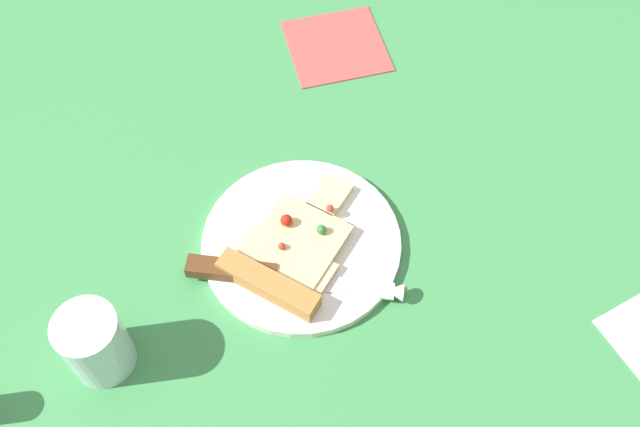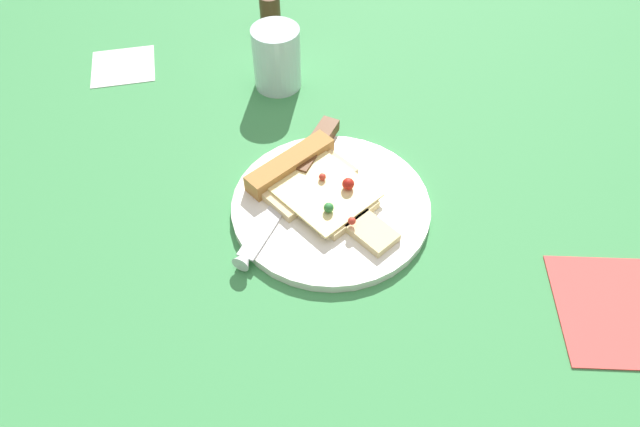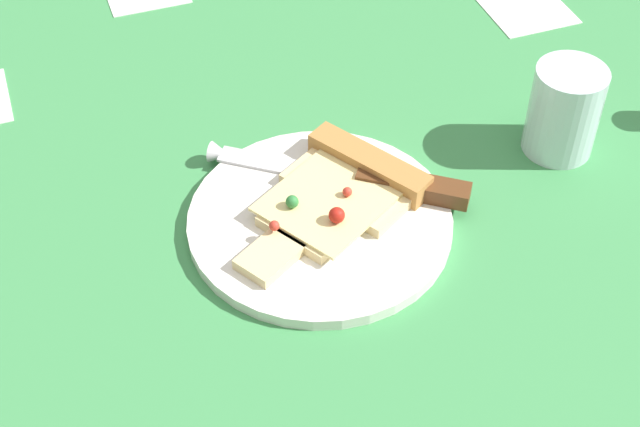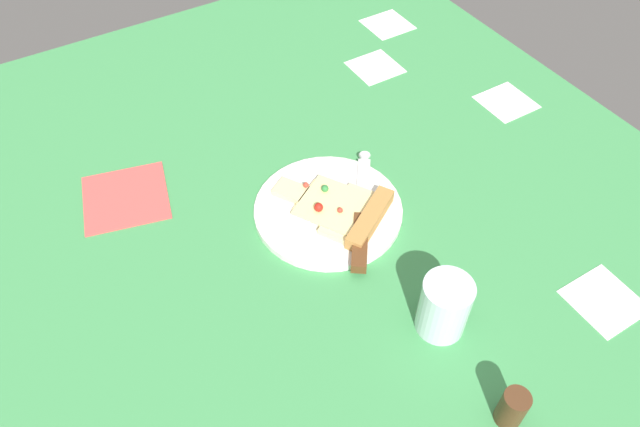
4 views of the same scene
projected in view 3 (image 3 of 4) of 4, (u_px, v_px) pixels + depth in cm
name	position (u px, v px, depth cm)	size (l,w,h in cm)	color
ground_plane	(304.00, 301.00, 76.72)	(126.80, 126.80, 3.00)	#3D8C4C
plate	(320.00, 221.00, 80.31)	(22.87, 22.87, 1.12)	white
pizza_slice	(339.00, 194.00, 80.76)	(15.69, 18.92, 2.68)	beige
knife	(362.00, 178.00, 82.49)	(15.83, 20.64, 2.45)	silver
drinking_glass	(564.00, 111.00, 84.94)	(6.55, 6.55, 8.77)	silver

